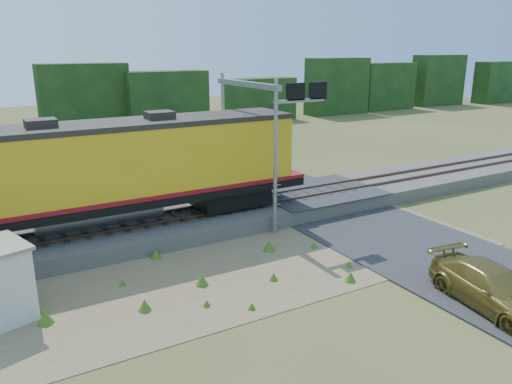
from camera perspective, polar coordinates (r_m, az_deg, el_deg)
ground at (r=21.43m, az=1.43°, el=-8.56°), size 140.00×140.00×0.00m
ballast at (r=26.21m, az=-5.41°, el=-2.95°), size 70.00×5.00×0.80m
rails at (r=26.06m, az=-5.43°, el=-1.95°), size 70.00×1.54×0.16m
dirt_shoulder at (r=20.96m, az=-4.02°, el=-9.15°), size 26.00×8.00×0.03m
road at (r=25.97m, az=13.91°, el=-4.29°), size 7.00×66.00×0.86m
tree_line_north at (r=55.83m, az=-19.56°, el=9.27°), size 130.00×3.00×6.50m
weed_clumps at (r=20.09m, az=-7.42°, el=-10.48°), size 15.00×6.20×0.56m
locomotive at (r=23.62m, az=-18.51°, el=2.23°), size 20.80×3.17×5.37m
signal_gantry at (r=25.62m, az=0.50°, el=8.81°), size 3.02×6.20×7.61m
car at (r=19.93m, az=25.46°, el=-9.90°), size 2.83×5.37×1.49m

